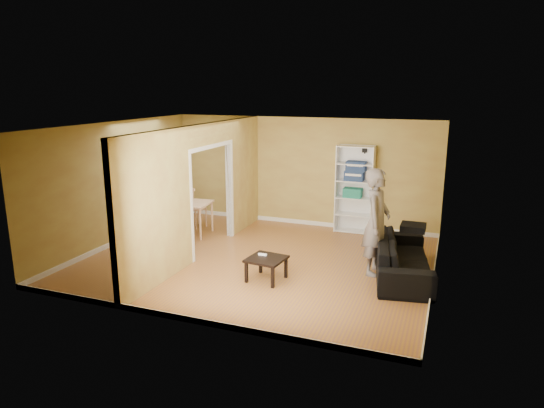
# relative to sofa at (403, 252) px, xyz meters

# --- Properties ---
(room_shell) EXTENTS (6.50, 6.50, 6.50)m
(room_shell) POSITION_rel_sofa_xyz_m (-2.70, -0.19, 0.85)
(room_shell) COLOR brown
(room_shell) RESTS_ON ground
(partition) EXTENTS (0.22, 5.50, 2.60)m
(partition) POSITION_rel_sofa_xyz_m (-3.90, -0.19, 0.85)
(partition) COLOR tan
(partition) RESTS_ON ground
(wall_speaker) EXTENTS (0.10, 0.10, 0.10)m
(wall_speaker) POSITION_rel_sofa_xyz_m (-1.20, 2.50, 1.45)
(wall_speaker) COLOR black
(wall_speaker) RESTS_ON room_shell
(sofa) EXTENTS (2.48, 1.38, 0.89)m
(sofa) POSITION_rel_sofa_xyz_m (0.00, 0.00, 0.00)
(sofa) COLOR black
(sofa) RESTS_ON ground
(person) EXTENTS (0.87, 0.70, 2.25)m
(person) POSITION_rel_sofa_xyz_m (-0.49, -0.06, 0.68)
(person) COLOR slate
(person) RESTS_ON ground
(bookshelf) EXTENTS (0.85, 0.37, 2.01)m
(bookshelf) POSITION_rel_sofa_xyz_m (-1.37, 2.41, 0.56)
(bookshelf) COLOR white
(bookshelf) RESTS_ON ground
(paper_box_teal) EXTENTS (0.41, 0.27, 0.21)m
(paper_box_teal) POSITION_rel_sofa_xyz_m (-1.41, 2.36, 0.48)
(paper_box_teal) COLOR #0B6A4E
(paper_box_teal) RESTS_ON bookshelf
(paper_box_navy_b) EXTENTS (0.43, 0.28, 0.22)m
(paper_box_navy_b) POSITION_rel_sofa_xyz_m (-1.39, 2.36, 0.88)
(paper_box_navy_b) COLOR navy
(paper_box_navy_b) RESTS_ON bookshelf
(paper_box_navy_c) EXTENTS (0.43, 0.28, 0.22)m
(paper_box_navy_c) POSITION_rel_sofa_xyz_m (-1.35, 2.36, 1.10)
(paper_box_navy_c) COLOR #111550
(paper_box_navy_c) RESTS_ON bookshelf
(coffee_table) EXTENTS (0.61, 0.61, 0.41)m
(coffee_table) POSITION_rel_sofa_xyz_m (-2.20, -1.07, -0.10)
(coffee_table) COLOR black
(coffee_table) RESTS_ON ground
(game_controller) EXTENTS (0.16, 0.04, 0.03)m
(game_controller) POSITION_rel_sofa_xyz_m (-2.31, -0.97, -0.02)
(game_controller) COLOR white
(game_controller) RESTS_ON coffee_table
(dining_table) EXTENTS (1.20, 0.80, 0.75)m
(dining_table) POSITION_rel_sofa_xyz_m (-4.96, 0.82, 0.22)
(dining_table) COLOR beige
(dining_table) RESTS_ON ground
(chair_left) EXTENTS (0.43, 0.43, 0.89)m
(chair_left) POSITION_rel_sofa_xyz_m (-5.74, 0.88, -0.00)
(chair_left) COLOR #DAB877
(chair_left) RESTS_ON ground
(chair_near) EXTENTS (0.47, 0.47, 0.91)m
(chair_near) POSITION_rel_sofa_xyz_m (-4.91, 0.19, 0.01)
(chair_near) COLOR #D6B874
(chair_near) RESTS_ON ground
(chair_far) EXTENTS (0.60, 0.60, 1.00)m
(chair_far) POSITION_rel_sofa_xyz_m (-4.97, 1.42, 0.05)
(chair_far) COLOR tan
(chair_far) RESTS_ON ground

